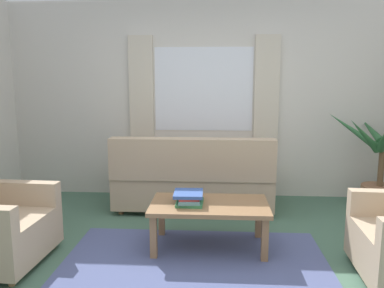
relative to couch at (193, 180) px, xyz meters
name	(u,v)px	position (x,y,z in m)	size (l,w,h in m)	color
ground_plane	(194,271)	(0.10, -1.58, -0.37)	(6.24, 6.24, 0.00)	#476B56
wall_back	(204,100)	(0.10, 0.68, 0.93)	(5.32, 0.12, 2.60)	silver
window_with_curtains	(203,89)	(0.10, 0.59, 1.08)	(1.98, 0.07, 1.40)	white
area_rug	(194,271)	(0.10, -1.58, -0.36)	(2.32, 1.71, 0.01)	#4C5684
couch	(193,180)	(0.00, 0.00, 0.00)	(1.90, 0.82, 0.92)	tan
coffee_table	(209,209)	(0.22, -1.11, 0.01)	(1.10, 0.64, 0.44)	olive
book_stack_on_table	(189,198)	(0.03, -1.12, 0.13)	(0.28, 0.34, 0.11)	#387F4C
potted_plant	(380,169)	(2.26, 0.12, 0.14)	(1.19, 1.30, 1.21)	#9E6B4C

